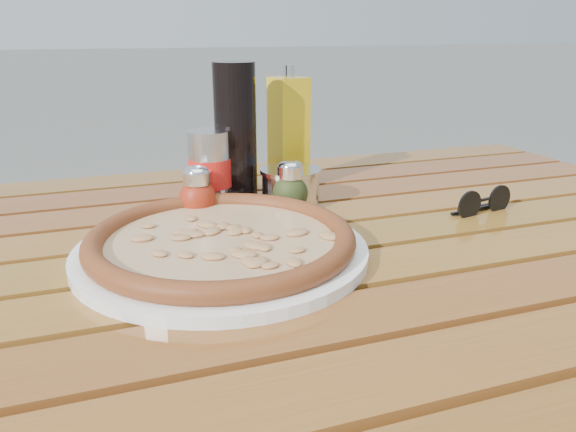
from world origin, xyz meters
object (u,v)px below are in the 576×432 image
object	(u,v)px
plate	(222,251)
soda_can	(210,170)
dark_bottle	(236,134)
oregano_shaker	(290,187)
table	(293,294)
pizza	(221,239)
pepper_shaker	(197,194)
sunglasses	(483,203)
olive_oil_cruet	(289,132)
parmesan_tin	(291,186)

from	to	relation	value
plate	soda_can	distance (m)	0.22
plate	dark_bottle	xyz separation A→B (m)	(0.08, 0.22, 0.10)
oregano_shaker	table	bearing A→B (deg)	-108.14
oregano_shaker	dark_bottle	distance (m)	0.13
pizza	dark_bottle	size ratio (longest dim) A/B	1.81
soda_can	pepper_shaker	bearing A→B (deg)	-119.11
soda_can	sunglasses	world-z (taller)	soda_can
sunglasses	oregano_shaker	bearing A→B (deg)	149.06
oregano_shaker	dark_bottle	world-z (taller)	dark_bottle
pizza	olive_oil_cruet	world-z (taller)	olive_oil_cruet
dark_bottle	plate	bearing A→B (deg)	-109.33
parmesan_tin	table	bearing A→B (deg)	-108.64
dark_bottle	sunglasses	world-z (taller)	dark_bottle
plate	pepper_shaker	world-z (taller)	pepper_shaker
soda_can	sunglasses	distance (m)	0.42
pizza	olive_oil_cruet	bearing A→B (deg)	56.09
pepper_shaker	soda_can	size ratio (longest dim) A/B	0.68
table	plate	world-z (taller)	plate
table	pizza	xyz separation A→B (m)	(-0.10, -0.02, 0.10)
dark_bottle	olive_oil_cruet	distance (m)	0.12
plate	pizza	xyz separation A→B (m)	(0.00, -0.00, 0.02)
olive_oil_cruet	table	bearing A→B (deg)	-108.36
olive_oil_cruet	plate	bearing A→B (deg)	-123.91
olive_oil_cruet	oregano_shaker	bearing A→B (deg)	-108.56
pepper_shaker	sunglasses	distance (m)	0.43
pepper_shaker	table	bearing A→B (deg)	-53.85
pizza	plate	bearing A→B (deg)	143.13
plate	pepper_shaker	size ratio (longest dim) A/B	4.39
table	sunglasses	bearing A→B (deg)	3.51
table	oregano_shaker	world-z (taller)	oregano_shaker
soda_can	olive_oil_cruet	bearing A→B (deg)	23.76
plate	oregano_shaker	xyz separation A→B (m)	(0.14, 0.14, 0.03)
olive_oil_cruet	sunglasses	distance (m)	0.34
dark_bottle	soda_can	xyz separation A→B (m)	(-0.05, -0.01, -0.05)
pepper_shaker	parmesan_tin	bearing A→B (deg)	7.35
table	soda_can	distance (m)	0.25
pepper_shaker	sunglasses	bearing A→B (deg)	-15.70
olive_oil_cruet	pizza	bearing A→B (deg)	-123.91
pizza	sunglasses	distance (m)	0.42
table	pepper_shaker	bearing A→B (deg)	126.15
pepper_shaker	dark_bottle	distance (m)	0.13
table	sunglasses	size ratio (longest dim) A/B	12.70
dark_bottle	parmesan_tin	bearing A→B (deg)	-35.22
plate	pepper_shaker	bearing A→B (deg)	89.76
sunglasses	pepper_shaker	bearing A→B (deg)	154.27
pepper_shaker	dark_bottle	world-z (taller)	dark_bottle
oregano_shaker	parmesan_tin	xyz separation A→B (m)	(0.01, 0.03, -0.01)
pepper_shaker	sunglasses	size ratio (longest dim) A/B	0.74
oregano_shaker	soda_can	size ratio (longest dim) A/B	0.68
pizza	olive_oil_cruet	distance (m)	0.34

